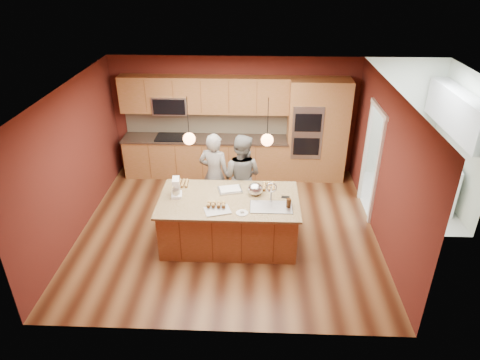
{
  "coord_description": "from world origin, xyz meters",
  "views": [
    {
      "loc": [
        0.5,
        -6.72,
        4.67
      ],
      "look_at": [
        0.23,
        -0.1,
        1.1
      ],
      "focal_mm": 32.0,
      "sensor_mm": 36.0,
      "label": 1
    }
  ],
  "objects_px": {
    "person_left": "(215,175)",
    "mixing_bowl": "(255,189)",
    "island": "(230,220)",
    "person_right": "(241,176)",
    "stand_mixer": "(176,189)"
  },
  "relations": [
    {
      "from": "island",
      "to": "person_left",
      "type": "relative_size",
      "value": 1.41
    },
    {
      "from": "person_left",
      "to": "stand_mixer",
      "type": "distance_m",
      "value": 1.05
    },
    {
      "from": "person_right",
      "to": "person_left",
      "type": "bearing_deg",
      "value": 18.24
    },
    {
      "from": "person_left",
      "to": "mixing_bowl",
      "type": "bearing_deg",
      "value": 152.72
    },
    {
      "from": "island",
      "to": "person_right",
      "type": "distance_m",
      "value": 1.02
    },
    {
      "from": "island",
      "to": "person_right",
      "type": "relative_size",
      "value": 1.42
    },
    {
      "from": "person_right",
      "to": "mixing_bowl",
      "type": "distance_m",
      "value": 0.81
    },
    {
      "from": "stand_mixer",
      "to": "island",
      "type": "bearing_deg",
      "value": -11.32
    },
    {
      "from": "person_right",
      "to": "mixing_bowl",
      "type": "height_order",
      "value": "person_right"
    },
    {
      "from": "island",
      "to": "stand_mixer",
      "type": "relative_size",
      "value": 7.15
    },
    {
      "from": "person_left",
      "to": "person_right",
      "type": "distance_m",
      "value": 0.51
    },
    {
      "from": "person_right",
      "to": "stand_mixer",
      "type": "bearing_deg",
      "value": 56.58
    },
    {
      "from": "island",
      "to": "person_right",
      "type": "height_order",
      "value": "person_right"
    },
    {
      "from": "stand_mixer",
      "to": "mixing_bowl",
      "type": "distance_m",
      "value": 1.37
    },
    {
      "from": "person_left",
      "to": "mixing_bowl",
      "type": "xyz_separation_m",
      "value": [
        0.79,
        -0.75,
        0.14
      ]
    }
  ]
}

